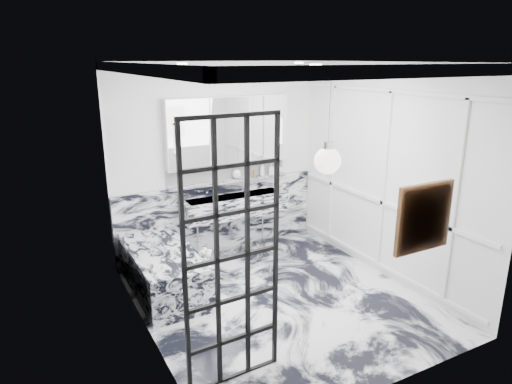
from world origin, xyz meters
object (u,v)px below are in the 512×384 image
trough_sink (234,206)px  crittall_door (233,257)px  bathtub (163,270)px  mirror_cabinet (228,131)px

trough_sink → crittall_door: bearing=-115.8°
crittall_door → bathtub: (-0.07, 1.93, -0.93)m
bathtub → trough_sink: bearing=26.5°
trough_sink → bathtub: bearing=-153.5°
mirror_cabinet → crittall_door: bearing=-114.4°
trough_sink → mirror_cabinet: size_ratio=0.84×
crittall_door → mirror_cabinet: size_ratio=1.27×
trough_sink → bathtub: 1.55m
crittall_door → mirror_cabinet: crittall_door is taller
mirror_cabinet → bathtub: bearing=-147.9°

